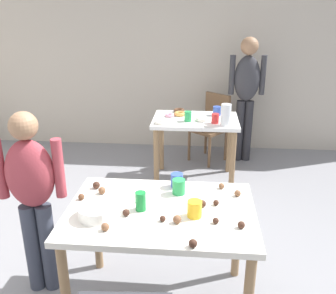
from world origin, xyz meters
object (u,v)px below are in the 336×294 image
object	(u,v)px
mixing_bowl	(96,212)
soda_can	(141,201)
dining_table_near	(161,223)
chair_far_table	(212,123)
person_girl_near	(33,191)
person_adult_far	(246,89)
pitcher_far	(226,115)
dining_table_far	(195,130)

from	to	relation	value
mixing_bowl	soda_can	distance (m)	0.28
dining_table_near	soda_can	xyz separation A→B (m)	(-0.12, -0.02, 0.16)
chair_far_table	person_girl_near	size ratio (longest dim) A/B	0.65
person_girl_near	mixing_bowl	distance (m)	0.54
person_adult_far	person_girl_near	bearing A→B (deg)	-122.78
person_girl_near	pitcher_far	world-z (taller)	person_girl_near
chair_far_table	pitcher_far	bearing A→B (deg)	-82.78
person_adult_far	pitcher_far	size ratio (longest dim) A/B	6.92
chair_far_table	soda_can	world-z (taller)	soda_can
pitcher_far	chair_far_table	bearing A→B (deg)	97.22
chair_far_table	mixing_bowl	bearing A→B (deg)	-105.18
dining_table_near	person_adult_far	size ratio (longest dim) A/B	0.74
person_adult_far	pitcher_far	bearing A→B (deg)	-108.51
person_girl_near	person_adult_far	world-z (taller)	person_adult_far
dining_table_near	dining_table_far	bearing A→B (deg)	84.94
soda_can	pitcher_far	xyz separation A→B (m)	(0.62, 1.81, 0.05)
chair_far_table	mixing_bowl	size ratio (longest dim) A/B	4.00
mixing_bowl	pitcher_far	xyz separation A→B (m)	(0.87, 1.92, 0.08)
person_girl_near	person_adult_far	bearing A→B (deg)	57.22
dining_table_far	pitcher_far	bearing A→B (deg)	-33.83
dining_table_near	mixing_bowl	distance (m)	0.42
dining_table_near	person_girl_near	distance (m)	0.89
pitcher_far	dining_table_far	bearing A→B (deg)	146.17
dining_table_far	person_girl_near	distance (m)	2.19
dining_table_near	pitcher_far	size ratio (longest dim) A/B	5.15
dining_table_far	pitcher_far	size ratio (longest dim) A/B	4.14
soda_can	dining_table_near	bearing A→B (deg)	7.91
dining_table_near	person_girl_near	bearing A→B (deg)	173.81
person_adult_far	soda_can	world-z (taller)	person_adult_far
person_girl_near	chair_far_table	bearing A→B (deg)	64.06
person_adult_far	mixing_bowl	world-z (taller)	person_adult_far
dining_table_far	pitcher_far	xyz separation A→B (m)	(0.32, -0.21, 0.24)
dining_table_near	chair_far_table	world-z (taller)	chair_far_table
person_girl_near	mixing_bowl	xyz separation A→B (m)	(0.49, -0.22, -0.00)
chair_far_table	soda_can	size ratio (longest dim) A/B	7.13
chair_far_table	person_girl_near	world-z (taller)	person_girl_near
dining_table_near	dining_table_far	size ratio (longest dim) A/B	1.24
chair_far_table	person_adult_far	size ratio (longest dim) A/B	0.55
dining_table_far	person_adult_far	xyz separation A→B (m)	(0.62, 0.67, 0.34)
chair_far_table	person_adult_far	distance (m)	0.62
dining_table_far	chair_far_table	size ratio (longest dim) A/B	1.09
dining_table_far	person_girl_near	bearing A→B (deg)	-118.72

